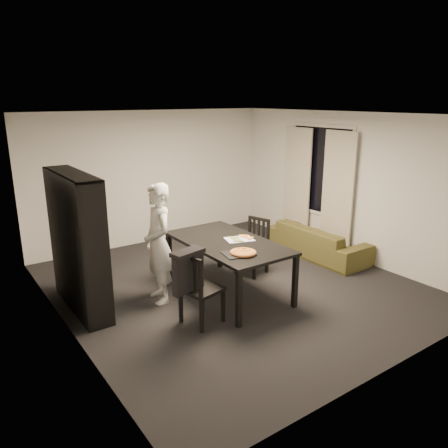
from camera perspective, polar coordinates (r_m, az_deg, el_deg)
room at (r=6.49m, az=1.23°, el=2.57°), size 5.01×5.51×2.61m
window_pane at (r=8.53m, az=12.47°, el=6.86°), size 0.02×1.40×1.60m
window_frame at (r=8.52m, az=12.45°, el=6.86°), size 0.03×1.52×1.72m
curtain_left at (r=8.19m, az=14.58°, el=3.85°), size 0.03×0.70×2.25m
curtain_right at (r=8.88m, az=9.50°, el=5.09°), size 0.03×0.70×2.25m
bookshelf at (r=6.19m, az=-18.58°, el=-2.35°), size 0.35×1.50×1.90m
dining_table at (r=6.39m, az=0.52°, el=-2.88°), size 1.08×1.95×0.81m
chair_left at (r=5.57m, az=-3.64°, el=-7.93°), size 0.54×0.54×0.98m
chair_right at (r=7.25m, az=4.06°, el=-2.34°), size 0.53×0.53×0.93m
draped_jacket at (r=5.39m, az=-4.71°, el=-5.92°), size 0.46×0.28×0.54m
person at (r=6.19m, az=-8.57°, el=-2.55°), size 0.50×0.68×1.72m
baking_tray at (r=5.86m, az=1.90°, el=-3.89°), size 0.45×0.39×0.01m
pepperoni_pizza at (r=5.85m, az=2.53°, el=-3.71°), size 0.35×0.35×0.03m
kitchen_towel at (r=6.45m, az=2.01°, el=-2.00°), size 0.47×0.40×0.01m
pizza_slices at (r=6.47m, az=2.24°, el=-1.84°), size 0.45×0.41×0.01m
sofa at (r=8.24m, az=12.18°, el=-2.15°), size 0.77×1.96×0.57m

